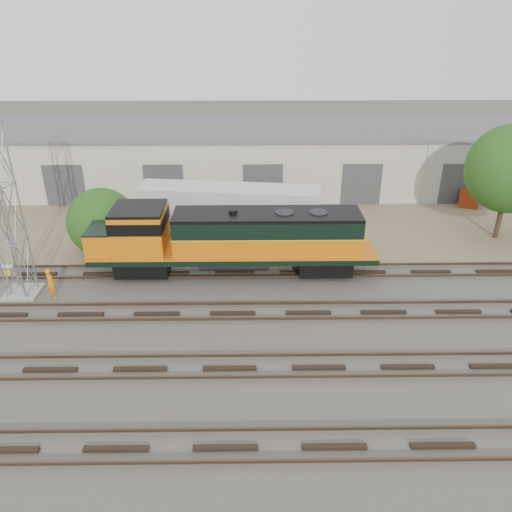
{
  "coord_description": "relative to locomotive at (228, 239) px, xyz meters",
  "views": [
    {
      "loc": [
        0.95,
        -20.74,
        14.5
      ],
      "look_at": [
        1.26,
        4.0,
        2.2
      ],
      "focal_mm": 35.0,
      "sensor_mm": 36.0,
      "label": 1
    }
  ],
  "objects": [
    {
      "name": "ground",
      "position": [
        0.33,
        -6.0,
        -2.33
      ],
      "size": [
        140.0,
        140.0,
        0.0
      ],
      "primitive_type": "plane",
      "color": "#47423A",
      "rests_on": "ground"
    },
    {
      "name": "dirt_strip",
      "position": [
        0.33,
        9.0,
        -2.32
      ],
      "size": [
        80.0,
        16.0,
        0.02
      ],
      "primitive_type": "cube",
      "color": "#726047",
      "rests_on": "ground"
    },
    {
      "name": "tracks",
      "position": [
        0.33,
        -9.0,
        -2.25
      ],
      "size": [
        80.0,
        20.4,
        0.28
      ],
      "color": "black",
      "rests_on": "ground"
    },
    {
      "name": "warehouse",
      "position": [
        0.38,
        16.98,
        0.32
      ],
      "size": [
        58.4,
        10.4,
        5.3
      ],
      "color": "beige",
      "rests_on": "ground"
    },
    {
      "name": "locomotive",
      "position": [
        0.0,
        0.0,
        0.0
      ],
      "size": [
        16.88,
        2.96,
        4.06
      ],
      "color": "black",
      "rests_on": "tracks"
    },
    {
      "name": "sign_post",
      "position": [
        -12.13,
        -2.47,
        -0.92
      ],
      "size": [
        0.82,
        0.13,
        2.02
      ],
      "color": "gray",
      "rests_on": "ground"
    },
    {
      "name": "worker",
      "position": [
        -9.78,
        -2.56,
        -1.45
      ],
      "size": [
        0.77,
        0.73,
        1.77
      ],
      "primitive_type": "imported",
      "rotation": [
        0.0,
        0.0,
        2.48
      ],
      "color": "orange",
      "rests_on": "ground"
    },
    {
      "name": "semi_trailer",
      "position": [
        0.16,
        5.23,
        0.04
      ],
      "size": [
        12.47,
        3.92,
        3.77
      ],
      "rotation": [
        0.0,
        0.0,
        -0.12
      ],
      "color": "silver",
      "rests_on": "ground"
    },
    {
      "name": "dumpster_red",
      "position": [
        19.09,
        11.39,
        -1.63
      ],
      "size": [
        1.91,
        1.86,
        1.4
      ],
      "primitive_type": "cube",
      "rotation": [
        0.0,
        0.0,
        -0.38
      ],
      "color": "maroon",
      "rests_on": "ground"
    },
    {
      "name": "tree_mid",
      "position": [
        -8.19,
        3.42,
        -0.47
      ],
      "size": [
        4.7,
        4.48,
        4.48
      ],
      "color": "#382619",
      "rests_on": "ground"
    }
  ]
}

